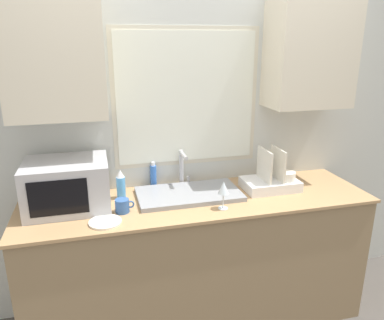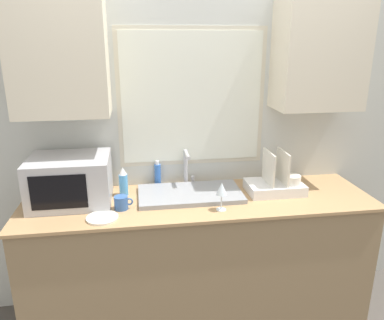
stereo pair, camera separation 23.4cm
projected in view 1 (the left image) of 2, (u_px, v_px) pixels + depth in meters
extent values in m
cube|color=#8C7251|center=(198.00, 261.00, 2.61)|extent=(2.26, 0.63, 0.91)
cube|color=tan|center=(198.00, 200.00, 2.47)|extent=(2.29, 0.66, 0.02)
cube|color=silver|center=(186.00, 132.00, 2.67)|extent=(6.00, 0.06, 2.60)
cube|color=beige|center=(187.00, 98.00, 2.57)|extent=(1.02, 0.01, 0.95)
cube|color=white|center=(187.00, 98.00, 2.57)|extent=(0.96, 0.01, 0.89)
cube|color=beige|center=(53.00, 54.00, 2.13)|extent=(0.56, 0.32, 0.74)
cube|color=beige|center=(310.00, 52.00, 2.53)|extent=(0.56, 0.32, 0.74)
cube|color=gray|center=(189.00, 194.00, 2.50)|extent=(0.68, 0.37, 0.03)
cylinder|color=#B7B7BC|center=(181.00, 168.00, 2.66)|extent=(0.03, 0.03, 0.26)
cylinder|color=#B7B7BC|center=(184.00, 155.00, 2.56)|extent=(0.03, 0.15, 0.03)
cylinder|color=#B7B7BC|center=(188.00, 180.00, 2.71)|extent=(0.02, 0.02, 0.06)
cube|color=#B2B2B7|center=(67.00, 185.00, 2.29)|extent=(0.50, 0.40, 0.30)
cube|color=black|center=(58.00, 198.00, 2.10)|extent=(0.32, 0.01, 0.21)
cube|color=white|center=(270.00, 184.00, 2.61)|extent=(0.38, 0.25, 0.07)
cube|color=silver|center=(265.00, 165.00, 2.56)|extent=(0.01, 0.22, 0.22)
cube|color=silver|center=(278.00, 164.00, 2.58)|extent=(0.01, 0.22, 0.22)
cylinder|color=silver|center=(287.00, 176.00, 2.58)|extent=(0.12, 0.12, 0.06)
cylinder|color=#4C99D8|center=(121.00, 188.00, 2.45)|extent=(0.06, 0.06, 0.15)
cone|color=silver|center=(120.00, 174.00, 2.42)|extent=(0.05, 0.05, 0.05)
cylinder|color=blue|center=(153.00, 176.00, 2.64)|extent=(0.05, 0.05, 0.16)
cylinder|color=white|center=(153.00, 164.00, 2.62)|extent=(0.03, 0.03, 0.03)
cylinder|color=#335999|center=(122.00, 206.00, 2.26)|extent=(0.08, 0.08, 0.08)
torus|color=#335999|center=(131.00, 204.00, 2.27)|extent=(0.05, 0.01, 0.05)
cylinder|color=silver|center=(223.00, 208.00, 2.32)|extent=(0.06, 0.06, 0.00)
cylinder|color=silver|center=(223.00, 201.00, 2.30)|extent=(0.01, 0.01, 0.10)
cone|color=silver|center=(224.00, 187.00, 2.28)|extent=(0.07, 0.07, 0.08)
cylinder|color=silver|center=(105.00, 222.00, 2.13)|extent=(0.19, 0.19, 0.01)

